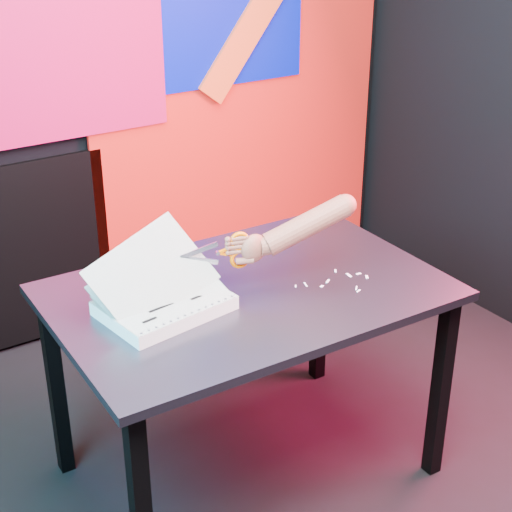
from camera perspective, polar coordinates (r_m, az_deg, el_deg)
room at (r=2.26m, az=5.07°, el=10.13°), size 3.01×3.01×2.71m
backdrop at (r=3.61m, az=-9.02°, el=9.37°), size 2.88×0.05×2.08m
work_table at (r=2.60m, az=-0.61°, el=-4.03°), size 1.27×0.87×0.75m
printout_stack at (r=2.42m, az=-6.70°, el=-3.46°), size 0.44×0.32×0.28m
scissors at (r=2.48m, az=-1.55°, el=0.39°), size 0.22×0.07×0.13m
hand_forearm at (r=2.52m, az=3.07°, el=2.00°), size 0.42×0.16×0.20m
paper_clippings at (r=2.62m, az=6.17°, el=-1.75°), size 0.25×0.17×0.00m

